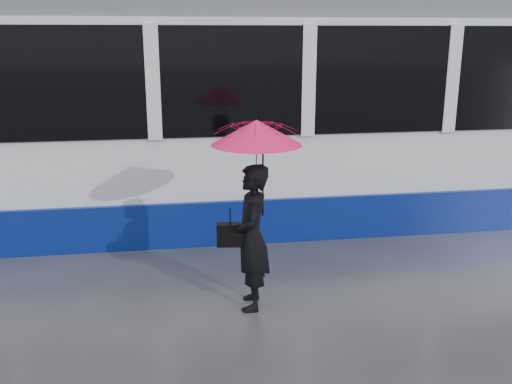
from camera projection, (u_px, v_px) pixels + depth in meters
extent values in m
plane|color=#2B2A2F|center=(233.00, 283.00, 6.62)|extent=(90.00, 90.00, 0.00)
cube|color=#3F3D38|center=(219.00, 232.00, 8.31)|extent=(34.00, 0.07, 0.02)
cube|color=#3F3D38|center=(211.00, 204.00, 9.68)|extent=(34.00, 0.07, 0.02)
cube|color=white|center=(190.00, 122.00, 8.54)|extent=(24.00, 2.40, 2.95)
cube|color=navy|center=(193.00, 200.00, 8.87)|extent=(24.00, 2.56, 0.62)
cube|color=black|center=(189.00, 76.00, 8.36)|extent=(23.00, 2.48, 1.40)
cube|color=#5A5C61|center=(187.00, 6.00, 8.10)|extent=(23.60, 2.20, 0.35)
imported|color=black|center=(252.00, 238.00, 5.86)|extent=(0.43, 0.60, 1.54)
imported|color=#FB156F|center=(257.00, 156.00, 5.64)|extent=(0.93, 0.95, 0.77)
cone|color=#FB156F|center=(257.00, 132.00, 5.58)|extent=(1.00, 1.00, 0.25)
cylinder|color=black|center=(257.00, 118.00, 5.54)|extent=(0.01, 0.01, 0.06)
cylinder|color=black|center=(263.00, 184.00, 5.75)|extent=(0.02, 0.02, 0.67)
cube|color=black|center=(230.00, 235.00, 5.84)|extent=(0.29, 0.15, 0.24)
cylinder|color=black|center=(230.00, 215.00, 5.78)|extent=(0.01, 0.01, 0.18)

